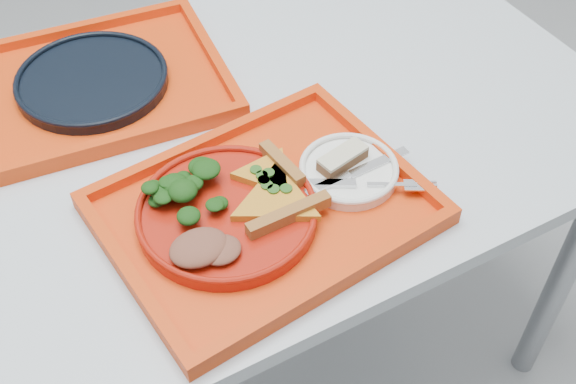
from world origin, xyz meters
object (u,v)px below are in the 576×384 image
object	(u,v)px
tray_far	(94,88)
dessert_bar	(343,158)
navy_plate	(92,82)
dinner_plate	(227,215)
tray_main	(264,212)

from	to	relation	value
tray_far	dessert_bar	distance (m)	0.47
tray_far	navy_plate	bearing A→B (deg)	5.99
tray_far	dinner_plate	world-z (taller)	dinner_plate
dessert_bar	dinner_plate	bearing A→B (deg)	169.22
navy_plate	tray_main	bearing A→B (deg)	-72.33
dinner_plate	dessert_bar	bearing A→B (deg)	1.31
tray_main	dinner_plate	distance (m)	0.06
dinner_plate	tray_main	bearing A→B (deg)	-10.30
navy_plate	dessert_bar	bearing A→B (deg)	-54.97
dinner_plate	dessert_bar	size ratio (longest dim) A/B	3.07
tray_far	tray_main	bearing A→B (deg)	-66.34
tray_far	dinner_plate	bearing A→B (deg)	-73.52
tray_main	navy_plate	size ratio (longest dim) A/B	1.73
tray_main	tray_far	bearing A→B (deg)	101.78
tray_far	dinner_plate	size ratio (longest dim) A/B	1.73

